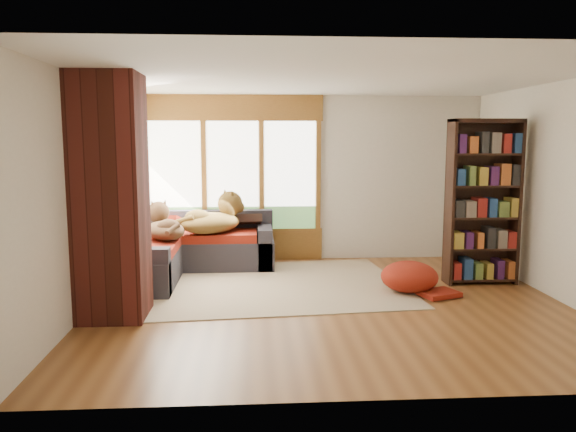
# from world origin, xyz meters

# --- Properties ---
(floor) EXTENTS (5.50, 5.50, 0.00)m
(floor) POSITION_xyz_m (0.00, 0.00, 0.00)
(floor) COLOR brown
(floor) RESTS_ON ground
(ceiling) EXTENTS (5.50, 5.50, 0.00)m
(ceiling) POSITION_xyz_m (0.00, 0.00, 2.60)
(ceiling) COLOR white
(wall_back) EXTENTS (5.50, 0.04, 2.60)m
(wall_back) POSITION_xyz_m (0.00, 2.50, 1.30)
(wall_back) COLOR silver
(wall_back) RESTS_ON ground
(wall_front) EXTENTS (5.50, 0.04, 2.60)m
(wall_front) POSITION_xyz_m (0.00, -2.50, 1.30)
(wall_front) COLOR silver
(wall_front) RESTS_ON ground
(wall_left) EXTENTS (0.04, 5.00, 2.60)m
(wall_left) POSITION_xyz_m (-2.75, 0.00, 1.30)
(wall_left) COLOR silver
(wall_left) RESTS_ON ground
(wall_right) EXTENTS (0.04, 5.00, 2.60)m
(wall_right) POSITION_xyz_m (2.75, 0.00, 1.30)
(wall_right) COLOR silver
(wall_right) RESTS_ON ground
(windows_back) EXTENTS (2.82, 0.10, 1.90)m
(windows_back) POSITION_xyz_m (-1.20, 2.47, 1.35)
(windows_back) COLOR brown
(windows_back) RESTS_ON wall_back
(windows_left) EXTENTS (0.10, 2.62, 1.90)m
(windows_left) POSITION_xyz_m (-2.72, 1.20, 1.35)
(windows_left) COLOR brown
(windows_left) RESTS_ON wall_left
(roller_blind) EXTENTS (0.03, 0.72, 0.90)m
(roller_blind) POSITION_xyz_m (-2.69, 2.03, 1.75)
(roller_blind) COLOR gray
(roller_blind) RESTS_ON wall_left
(brick_chimney) EXTENTS (0.70, 0.70, 2.60)m
(brick_chimney) POSITION_xyz_m (-2.40, -0.35, 1.30)
(brick_chimney) COLOR #471914
(brick_chimney) RESTS_ON ground
(sectional_sofa) EXTENTS (2.20, 2.20, 0.80)m
(sectional_sofa) POSITION_xyz_m (-1.95, 1.70, 0.30)
(sectional_sofa) COLOR #23222A
(sectional_sofa) RESTS_ON ground
(area_rug) EXTENTS (3.74, 2.98, 0.01)m
(area_rug) POSITION_xyz_m (-0.71, 0.84, 0.01)
(area_rug) COLOR beige
(area_rug) RESTS_ON ground
(bookshelf) EXTENTS (0.93, 0.31, 2.18)m
(bookshelf) POSITION_xyz_m (2.14, 0.80, 1.09)
(bookshelf) COLOR black
(bookshelf) RESTS_ON ground
(pouf) EXTENTS (0.94, 0.94, 0.39)m
(pouf) POSITION_xyz_m (1.07, 0.43, 0.21)
(pouf) COLOR maroon
(pouf) RESTS_ON area_rug
(dog_tan) EXTENTS (1.08, 0.96, 0.53)m
(dog_tan) POSITION_xyz_m (-1.44, 1.79, 0.80)
(dog_tan) COLOR brown
(dog_tan) RESTS_ON sectional_sofa
(dog_brindle) EXTENTS (0.77, 0.90, 0.44)m
(dog_brindle) POSITION_xyz_m (-2.12, 1.32, 0.76)
(dog_brindle) COLOR #321F13
(dog_brindle) RESTS_ON sectional_sofa
(throw_pillows) EXTENTS (1.98, 1.68, 0.45)m
(throw_pillows) POSITION_xyz_m (-1.92, 1.85, 0.79)
(throw_pillows) COLOR black
(throw_pillows) RESTS_ON sectional_sofa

